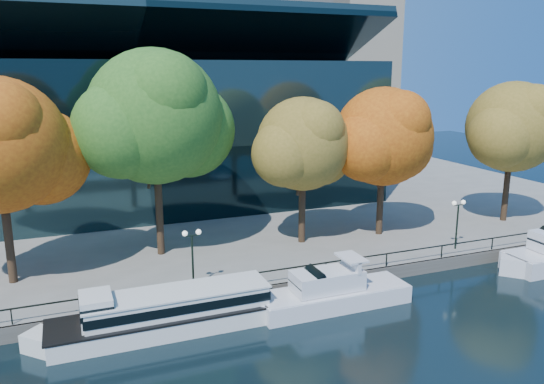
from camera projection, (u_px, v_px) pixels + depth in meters
name	position (u px, v px, depth m)	size (l,w,h in m)	color
ground	(278.00, 320.00, 32.82)	(160.00, 160.00, 0.00)	black
promenade	(167.00, 191.00, 65.65)	(90.00, 67.08, 1.00)	slate
railing	(259.00, 273.00, 35.33)	(88.20, 0.08, 0.99)	black
convention_building	(135.00, 131.00, 58.25)	(50.00, 24.57, 21.43)	black
tour_boat	(164.00, 311.00, 31.28)	(15.20, 3.39, 2.88)	silver
cruiser_near	(328.00, 293.00, 34.42)	(11.29, 2.91, 3.27)	silver
tree_1	(1.00, 148.00, 34.12)	(11.10, 9.10, 13.85)	black
tree_2	(158.00, 120.00, 39.40)	(12.60, 10.33, 15.77)	black
tree_3	(305.00, 146.00, 42.83)	(9.49, 7.78, 12.08)	black
tree_4	(385.00, 139.00, 44.95)	(10.47, 8.58, 12.79)	black
tree_5	(514.00, 129.00, 49.04)	(10.47, 8.59, 13.16)	black
lamp_1	(192.00, 245.00, 34.49)	(1.26, 0.36, 4.03)	black
lamp_2	(458.00, 213.00, 42.24)	(1.26, 0.36, 4.03)	black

